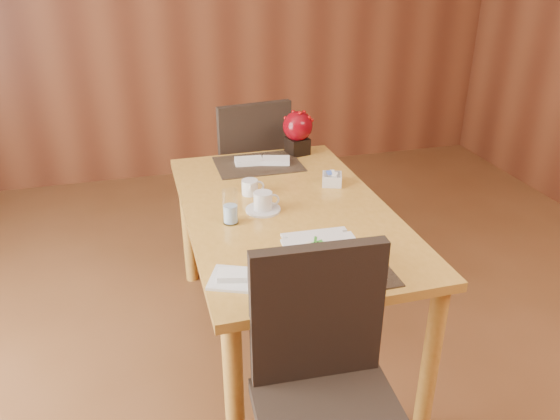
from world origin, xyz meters
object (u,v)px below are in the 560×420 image
object	(u,v)px
water_glass	(230,207)
soup_setting	(323,262)
creamer_jug	(250,187)
far_chair	(249,168)
coffee_cup	(263,203)
near_chair	(326,382)
dining_table	(286,227)
bread_plate	(232,279)
sugar_caddy	(332,179)
berry_decor	(298,130)

from	to	relation	value
water_glass	soup_setting	bearing A→B (deg)	-64.00
creamer_jug	far_chair	size ratio (longest dim) A/B	0.10
coffee_cup	near_chair	world-z (taller)	near_chair
creamer_jug	dining_table	bearing A→B (deg)	-47.93
water_glass	bread_plate	bearing A→B (deg)	-100.15
water_glass	sugar_caddy	bearing A→B (deg)	25.83
coffee_cup	sugar_caddy	world-z (taller)	coffee_cup
coffee_cup	berry_decor	world-z (taller)	berry_decor
sugar_caddy	bread_plate	world-z (taller)	sugar_caddy
soup_setting	near_chair	size ratio (longest dim) A/B	0.30
soup_setting	water_glass	world-z (taller)	water_glass
soup_setting	coffee_cup	world-z (taller)	soup_setting
sugar_caddy	berry_decor	xyz separation A→B (m)	(-0.03, 0.47, 0.11)
coffee_cup	far_chair	size ratio (longest dim) A/B	0.16
dining_table	soup_setting	world-z (taller)	soup_setting
coffee_cup	sugar_caddy	xyz separation A→B (m)	(0.40, 0.19, -0.01)
near_chair	soup_setting	bearing A→B (deg)	76.78
berry_decor	sugar_caddy	bearing A→B (deg)	-85.73
water_glass	bread_plate	world-z (taller)	water_glass
water_glass	far_chair	size ratio (longest dim) A/B	0.15
dining_table	water_glass	xyz separation A→B (m)	(-0.27, -0.08, 0.17)
creamer_jug	soup_setting	bearing A→B (deg)	-74.66
sugar_caddy	far_chair	distance (m)	0.86
soup_setting	berry_decor	size ratio (longest dim) A/B	1.23
berry_decor	soup_setting	bearing A→B (deg)	-102.96
water_glass	far_chair	xyz separation A→B (m)	(0.31, 1.06, -0.26)
creamer_jug	sugar_caddy	xyz separation A→B (m)	(0.41, 0.00, -0.01)
dining_table	coffee_cup	distance (m)	0.17
berry_decor	near_chair	world-z (taller)	same
dining_table	coffee_cup	xyz separation A→B (m)	(-0.11, -0.00, 0.13)
sugar_caddy	dining_table	bearing A→B (deg)	-146.34
soup_setting	far_chair	bearing A→B (deg)	89.74
coffee_cup	berry_decor	xyz separation A→B (m)	(0.36, 0.66, 0.10)
soup_setting	bread_plate	xyz separation A→B (m)	(-0.32, 0.06, -0.05)
berry_decor	far_chair	xyz separation A→B (m)	(-0.21, 0.33, -0.33)
dining_table	soup_setting	bearing A→B (deg)	-92.97
dining_table	water_glass	bearing A→B (deg)	-163.83
water_glass	sugar_caddy	size ratio (longest dim) A/B	1.63
water_glass	far_chair	world-z (taller)	far_chair
sugar_caddy	bread_plate	distance (m)	0.95
coffee_cup	bread_plate	world-z (taller)	coffee_cup
dining_table	near_chair	bearing A→B (deg)	-97.91
dining_table	soup_setting	distance (m)	0.59
coffee_cup	creamer_jug	xyz separation A→B (m)	(-0.02, 0.19, -0.00)
berry_decor	bread_plate	distance (m)	1.32
soup_setting	berry_decor	distance (m)	1.26
coffee_cup	water_glass	world-z (taller)	water_glass
coffee_cup	water_glass	distance (m)	0.18
berry_decor	bread_plate	world-z (taller)	berry_decor
coffee_cup	sugar_caddy	distance (m)	0.44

